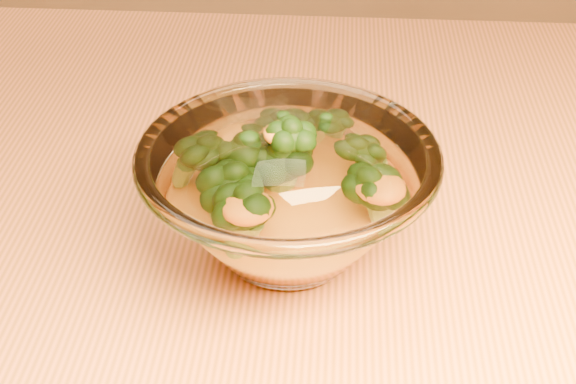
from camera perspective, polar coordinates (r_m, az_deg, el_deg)
The scene contains 4 objects.
table at distance 0.63m, azimuth 1.22°, elevation -11.15°, with size 1.20×0.80×0.75m.
glass_bowl at distance 0.53m, azimuth 0.00°, elevation -0.37°, with size 0.20×0.20×0.09m.
cheese_sauce at distance 0.54m, azimuth 0.00°, elevation -1.95°, with size 0.12×0.12×0.03m, color orange.
broccoli_heap at distance 0.54m, azimuth -0.54°, elevation 1.48°, with size 0.14×0.13×0.07m.
Camera 1 is at (0.02, -0.43, 1.11)m, focal length 50.00 mm.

